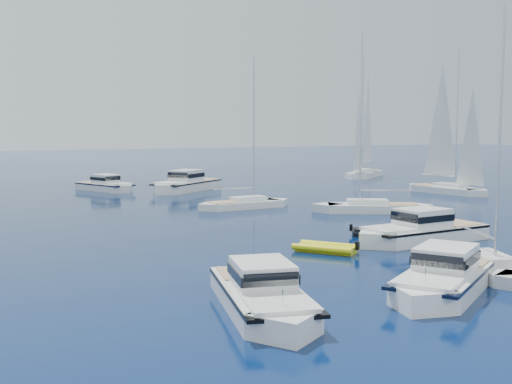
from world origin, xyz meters
TOP-DOWN VIEW (x-y plane):
  - motor_cruiser_near at (-13.43, 5.92)m, footprint 5.14×9.77m
  - motor_cruiser_left at (-5.15, 4.82)m, footprint 9.77×7.51m
  - motor_cruiser_centre at (2.24, 14.47)m, footprint 10.29×3.60m
  - motor_cruiser_distant at (0.97, 51.41)m, footprint 11.47×9.77m
  - motor_cruiser_horizon at (-6.96, 55.71)m, footprint 6.06×9.52m
  - sailboat_fore at (-0.56, 6.70)m, footprint 5.58×9.22m
  - sailboat_mid_r at (8.33, 26.93)m, footprint 10.51×7.81m
  - sailboat_centre at (0.01, 34.42)m, footprint 9.58×2.84m
  - sailboat_sails_r at (25.47, 35.76)m, footprint 4.32×11.14m
  - sailboat_sails_far at (31.79, 58.57)m, footprint 11.76×9.61m
  - tender_yellow at (-4.74, 14.52)m, footprint 3.85×4.23m
  - tender_grey_near at (1.07, 17.60)m, footprint 3.30×3.00m

SIDE VIEW (x-z plane):
  - motor_cruiser_near at x=-13.43m, z-range -1.23..1.23m
  - motor_cruiser_left at x=-5.15m, z-range -1.27..1.27m
  - motor_cruiser_centre at x=2.24m, z-range -1.33..1.33m
  - motor_cruiser_distant at x=0.97m, z-range -1.53..1.53m
  - motor_cruiser_horizon at x=-6.96m, z-range -1.20..1.20m
  - sailboat_fore at x=-0.56m, z-range -6.62..6.62m
  - sailboat_mid_r at x=8.33m, z-range -7.79..7.79m
  - sailboat_centre at x=0.01m, z-range -6.97..6.97m
  - sailboat_sails_r at x=25.47m, z-range -7.97..7.97m
  - sailboat_sails_far at x=31.79m, z-range -8.94..8.94m
  - tender_yellow at x=-4.74m, z-range -0.47..0.47m
  - tender_grey_near at x=1.07m, z-range -0.47..0.47m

